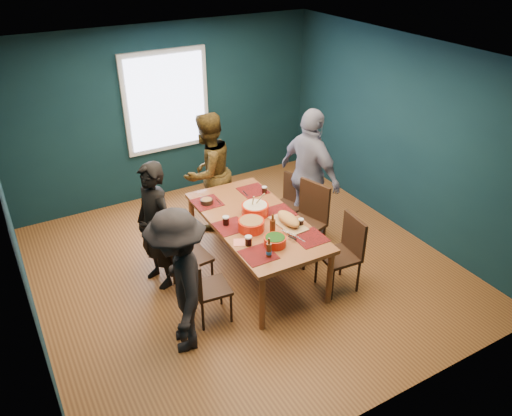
{
  "coord_description": "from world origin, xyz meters",
  "views": [
    {
      "loc": [
        -2.46,
        -4.66,
        3.92
      ],
      "look_at": [
        0.1,
        -0.14,
        0.94
      ],
      "focal_mm": 35.0,
      "sensor_mm": 36.0,
      "label": 1
    }
  ],
  "objects": [
    {
      "name": "person_far_left",
      "position": [
        -1.04,
        0.28,
        0.81
      ],
      "size": [
        0.52,
        0.67,
        1.61
      ],
      "primitive_type": "imported",
      "rotation": [
        0.0,
        0.0,
        4.97
      ],
      "color": "black",
      "rests_on": "floor"
    },
    {
      "name": "beer_bottle_a",
      "position": [
        -0.16,
        -0.88,
        0.87
      ],
      "size": [
        0.06,
        0.06,
        0.24
      ],
      "color": "#4B200D",
      "rests_on": "dining_table"
    },
    {
      "name": "cola_glass_c",
      "position": [
        0.53,
        0.41,
        0.83
      ],
      "size": [
        0.07,
        0.07,
        0.09
      ],
      "color": "black",
      "rests_on": "dining_table"
    },
    {
      "name": "chair_right_far",
      "position": [
        1.02,
        0.5,
        0.5
      ],
      "size": [
        0.49,
        0.49,
        0.86
      ],
      "rotation": [
        0.0,
        0.0,
        0.33
      ],
      "color": "#311A10",
      "rests_on": "floor"
    },
    {
      "name": "chair_right_near",
      "position": [
        0.89,
        -0.9,
        0.55
      ],
      "size": [
        0.46,
        0.46,
        0.94
      ],
      "rotation": [
        0.0,
        0.0,
        -0.08
      ],
      "color": "#311A10",
      "rests_on": "floor"
    },
    {
      "name": "person_right",
      "position": [
        1.19,
        0.29,
        0.93
      ],
      "size": [
        0.59,
        1.14,
        1.86
      ],
      "primitive_type": "imported",
      "rotation": [
        0.0,
        0.0,
        1.7
      ],
      "color": "silver",
      "rests_on": "floor"
    },
    {
      "name": "chair_left_near",
      "position": [
        -0.83,
        -0.63,
        0.5
      ],
      "size": [
        0.42,
        0.42,
        0.85
      ],
      "rotation": [
        0.0,
        0.0,
        -0.1
      ],
      "color": "#311A10",
      "rests_on": "floor"
    },
    {
      "name": "room",
      "position": [
        0.0,
        0.27,
        1.37
      ],
      "size": [
        5.01,
        5.01,
        2.71
      ],
      "color": "#9C5F2D",
      "rests_on": "ground"
    },
    {
      "name": "dining_table",
      "position": [
        0.09,
        -0.13,
        0.71
      ],
      "size": [
        1.07,
        2.08,
        0.78
      ],
      "rotation": [
        0.0,
        0.0,
        -0.02
      ],
      "color": "brown",
      "rests_on": "floor"
    },
    {
      "name": "small_bowl",
      "position": [
        -0.26,
        0.52,
        0.82
      ],
      "size": [
        0.16,
        0.16,
        0.07
      ],
      "color": "black",
      "rests_on": "dining_table"
    },
    {
      "name": "chair_left_mid",
      "position": [
        -0.81,
        -0.03,
        0.53
      ],
      "size": [
        0.44,
        0.44,
        0.9
      ],
      "rotation": [
        0.0,
        0.0,
        0.08
      ],
      "color": "#311A10",
      "rests_on": "floor"
    },
    {
      "name": "bowl_herbs",
      "position": [
        0.01,
        -0.73,
        0.84
      ],
      "size": [
        0.25,
        0.25,
        0.11
      ],
      "color": "red",
      "rests_on": "dining_table"
    },
    {
      "name": "cola_glass_d",
      "position": [
        -0.27,
        -0.07,
        0.84
      ],
      "size": [
        0.08,
        0.08,
        0.11
      ],
      "color": "black",
      "rests_on": "dining_table"
    },
    {
      "name": "person_back",
      "position": [
        0.08,
        1.2,
        0.86
      ],
      "size": [
        1.02,
        0.92,
        1.73
      ],
      "primitive_type": "imported",
      "rotation": [
        0.0,
        0.0,
        3.52
      ],
      "color": "black",
      "rests_on": "floor"
    },
    {
      "name": "bowl_dumpling",
      "position": [
        0.15,
        -0.02,
        0.86
      ],
      "size": [
        0.34,
        0.34,
        0.31
      ],
      "color": "red",
      "rests_on": "dining_table"
    },
    {
      "name": "bowl_salad",
      "position": [
        -0.06,
        -0.31,
        0.85
      ],
      "size": [
        0.31,
        0.31,
        0.13
      ],
      "color": "red",
      "rests_on": "dining_table"
    },
    {
      "name": "cutting_board",
      "position": [
        0.38,
        -0.43,
        0.84
      ],
      "size": [
        0.32,
        0.63,
        0.14
      ],
      "rotation": [
        0.0,
        0.0,
        0.08
      ],
      "color": "tan",
      "rests_on": "dining_table"
    },
    {
      "name": "cola_glass_a",
      "position": [
        -0.25,
        -0.58,
        0.84
      ],
      "size": [
        0.08,
        0.08,
        0.11
      ],
      "color": "black",
      "rests_on": "dining_table"
    },
    {
      "name": "chair_right_mid",
      "position": [
        0.89,
        -0.13,
        0.61
      ],
      "size": [
        0.59,
        0.59,
        1.04
      ],
      "rotation": [
        0.0,
        0.0,
        0.29
      ],
      "color": "#311A10",
      "rests_on": "floor"
    },
    {
      "name": "napkin_a",
      "position": [
        0.45,
        -0.07,
        0.78
      ],
      "size": [
        0.14,
        0.14,
        0.0
      ],
      "primitive_type": "cube",
      "rotation": [
        0.0,
        0.0,
        -0.03
      ],
      "color": "#F37B66",
      "rests_on": "dining_table"
    },
    {
      "name": "person_near_left",
      "position": [
        -1.19,
        -0.85,
        0.81
      ],
      "size": [
        0.86,
        1.17,
        1.62
      ],
      "primitive_type": "imported",
      "rotation": [
        0.0,
        0.0,
        4.44
      ],
      "color": "black",
      "rests_on": "floor"
    },
    {
      "name": "napkin_b",
      "position": [
        -0.31,
        -0.49,
        0.78
      ],
      "size": [
        0.2,
        0.2,
        0.0
      ],
      "primitive_type": "cube",
      "rotation": [
        0.0,
        0.0,
        -0.47
      ],
      "color": "#F37B66",
      "rests_on": "dining_table"
    },
    {
      "name": "cola_glass_b",
      "position": [
        0.49,
        -0.52,
        0.83
      ],
      "size": [
        0.07,
        0.07,
        0.09
      ],
      "color": "black",
      "rests_on": "dining_table"
    },
    {
      "name": "beer_bottle_b",
      "position": [
        0.11,
        -0.51,
        0.88
      ],
      "size": [
        0.07,
        0.07,
        0.26
      ],
      "color": "#4B200D",
      "rests_on": "dining_table"
    },
    {
      "name": "chair_left_far",
      "position": [
        -0.77,
        0.59,
        0.48
      ],
      "size": [
        0.42,
        0.42,
        0.83
      ],
      "rotation": [
        0.0,
        0.0,
        -0.13
      ],
      "color": "#311A10",
      "rests_on": "floor"
    },
    {
      "name": "napkin_c",
      "position": [
        0.48,
        -0.84,
        0.78
      ],
      "size": [
        0.22,
        0.22,
        0.0
      ],
      "primitive_type": "cube",
      "rotation": [
        0.0,
        0.0,
        0.68
      ],
      "color": "#F37B66",
      "rests_on": "dining_table"
    }
  ]
}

